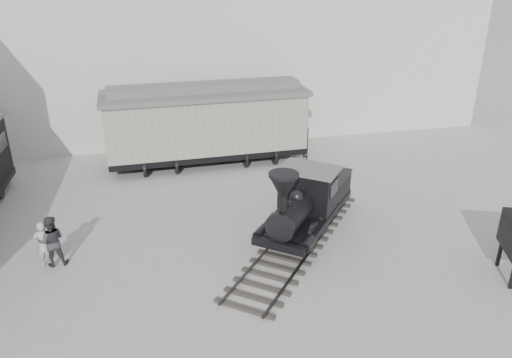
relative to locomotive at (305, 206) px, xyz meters
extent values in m
plane|color=#9E9E9B|center=(-2.58, -3.13, -1.17)|extent=(90.00, 90.00, 0.00)
cube|color=silver|center=(-2.58, 11.87, 4.33)|extent=(34.00, 2.40, 11.00)
cube|color=#292623|center=(-0.44, -0.56, -1.09)|extent=(7.11, 8.26, 0.16)
cube|color=#2D2D30|center=(-0.99, -0.12, -1.05)|extent=(5.64, 7.10, 0.06)
cube|color=#2D2D30|center=(0.11, -0.99, -1.05)|extent=(5.64, 7.10, 0.06)
cylinder|color=black|center=(-1.34, -0.47, -0.48)|extent=(0.76, 0.92, 1.07)
cylinder|color=black|center=(-0.15, -1.41, -0.48)|extent=(0.76, 0.92, 1.07)
cylinder|color=black|center=(-0.55, 0.53, -0.48)|extent=(0.76, 0.92, 1.07)
cylinder|color=black|center=(0.64, -0.42, -0.48)|extent=(0.76, 0.92, 1.07)
cube|color=black|center=(-0.35, -0.44, -0.36)|extent=(3.72, 3.97, 0.27)
cylinder|color=black|center=(-0.78, -0.98, 0.26)|extent=(2.16, 2.37, 0.98)
cylinder|color=black|center=(-1.32, -1.67, 1.03)|extent=(0.36, 0.36, 0.59)
cone|color=black|center=(-1.32, -1.67, 1.66)|extent=(1.32, 1.32, 0.68)
sphere|color=black|center=(-0.53, -0.67, 0.73)|extent=(0.51, 0.51, 0.51)
cube|color=black|center=(0.19, 0.25, 0.53)|extent=(2.31, 2.22, 1.51)
cube|color=slate|center=(0.19, 0.25, 1.33)|extent=(2.59, 2.49, 0.08)
cube|color=black|center=(1.29, 1.63, -0.01)|extent=(2.59, 2.62, 0.88)
cylinder|color=black|center=(-4.94, 8.01, -0.75)|extent=(2.16, 0.91, 0.85)
cylinder|color=black|center=(-0.04, 8.15, -0.75)|extent=(2.16, 0.91, 0.85)
cube|color=black|center=(-2.49, 8.08, -0.53)|extent=(9.67, 2.94, 0.32)
cube|color=#9D988D|center=(-2.49, 8.08, 0.96)|extent=(9.68, 3.04, 2.67)
cube|color=slate|center=(-2.49, 8.08, 2.40)|extent=(10.01, 3.37, 0.21)
cube|color=slate|center=(-2.49, 8.08, 2.70)|extent=(9.21, 1.54, 0.38)
imported|color=beige|center=(-9.03, -0.09, -0.36)|extent=(0.64, 0.46, 1.63)
imported|color=#37363B|center=(-8.77, -0.09, -0.28)|extent=(0.93, 0.76, 1.78)
cube|color=black|center=(5.68, -3.47, -0.69)|extent=(0.14, 0.14, 0.96)
camera|label=1|loc=(-5.39, -15.51, 8.12)|focal=35.00mm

